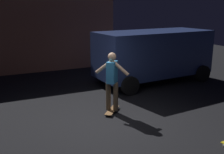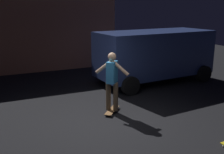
% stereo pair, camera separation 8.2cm
% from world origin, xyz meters
% --- Properties ---
extents(ground_plane, '(28.00, 28.00, 0.00)m').
position_xyz_m(ground_plane, '(0.00, 0.00, 0.00)').
color(ground_plane, black).
extents(low_building, '(9.08, 3.48, 3.57)m').
position_xyz_m(low_building, '(-1.21, 8.33, 1.79)').
color(low_building, '#B76B4C').
rests_on(low_building, ground_plane).
extents(parked_van, '(4.73, 2.51, 2.03)m').
position_xyz_m(parked_van, '(3.39, 2.99, 1.16)').
color(parked_van, navy).
rests_on(parked_van, ground_plane).
extents(skateboard_ridden, '(0.68, 0.70, 0.07)m').
position_xyz_m(skateboard_ridden, '(0.49, 0.70, 0.06)').
color(skateboard_ridden, olive).
rests_on(skateboard_ridden, ground_plane).
extents(skater, '(0.77, 0.74, 1.67)m').
position_xyz_m(skater, '(0.49, 0.70, 1.04)').
color(skater, brown).
rests_on(skater, skateboard_ridden).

